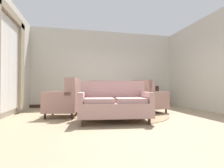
# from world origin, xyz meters

# --- Properties ---
(ground) EXTENTS (8.48, 8.48, 0.00)m
(ground) POSITION_xyz_m (0.00, 0.00, 0.00)
(ground) COLOR #9E896B
(wall_back) EXTENTS (6.22, 0.08, 3.17)m
(wall_back) POSITION_xyz_m (0.00, 2.65, 1.58)
(wall_back) COLOR beige
(wall_back) RESTS_ON ground
(wall_left) EXTENTS (0.08, 3.71, 3.17)m
(wall_left) POSITION_xyz_m (-3.03, 0.80, 1.58)
(wall_left) COLOR beige
(wall_left) RESTS_ON ground
(wall_right) EXTENTS (0.08, 3.71, 3.17)m
(wall_right) POSITION_xyz_m (3.03, 0.80, 1.58)
(wall_right) COLOR beige
(wall_right) RESTS_ON ground
(baseboard_back) EXTENTS (6.06, 0.03, 0.12)m
(baseboard_back) POSITION_xyz_m (0.00, 2.60, 0.06)
(baseboard_back) COLOR #382319
(baseboard_back) RESTS_ON ground
(area_rug) EXTENTS (2.67, 2.67, 0.01)m
(area_rug) POSITION_xyz_m (0.00, 0.30, 0.01)
(area_rug) COLOR #847051
(area_rug) RESTS_ON ground
(window_with_curtains) EXTENTS (0.12, 2.00, 2.68)m
(window_with_curtains) POSITION_xyz_m (-2.93, 0.42, 1.54)
(window_with_curtains) COLOR silver
(coffee_table) EXTENTS (0.83, 0.83, 0.50)m
(coffee_table) POSITION_xyz_m (-0.23, 0.10, 0.40)
(coffee_table) COLOR #382319
(coffee_table) RESTS_ON ground
(porcelain_vase) EXTENTS (0.16, 0.16, 0.37)m
(porcelain_vase) POSITION_xyz_m (-0.18, 0.12, 0.66)
(porcelain_vase) COLOR beige
(porcelain_vase) RESTS_ON coffee_table
(settee) EXTENTS (1.67, 1.07, 0.94)m
(settee) POSITION_xyz_m (-0.38, -0.58, 0.40)
(settee) COLOR tan
(settee) RESTS_ON ground
(armchair_foreground_right) EXTENTS (0.94, 0.93, 1.03)m
(armchair_foreground_right) POSITION_xyz_m (-1.54, 0.30, 0.44)
(armchair_foreground_right) COLOR tan
(armchair_foreground_right) RESTS_ON ground
(armchair_beside_settee) EXTENTS (1.05, 1.03, 1.00)m
(armchair_beside_settee) POSITION_xyz_m (0.94, 0.50, 0.43)
(armchair_beside_settee) COLOR tan
(armchair_beside_settee) RESTS_ON ground
(armchair_back_corner) EXTENTS (0.89, 0.90, 1.00)m
(armchair_back_corner) POSITION_xyz_m (-0.43, 1.12, 0.43)
(armchair_back_corner) COLOR tan
(armchair_back_corner) RESTS_ON ground
(sideboard) EXTENTS (0.98, 0.41, 1.07)m
(sideboard) POSITION_xyz_m (1.70, 2.36, 0.48)
(sideboard) COLOR #382319
(sideboard) RESTS_ON ground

